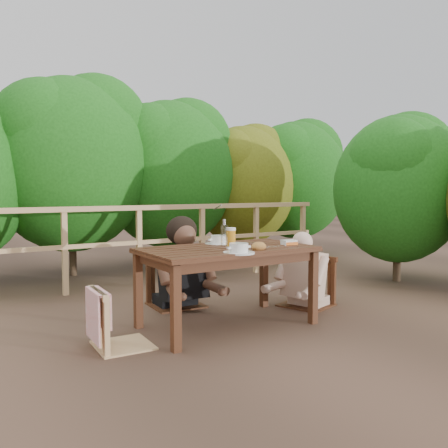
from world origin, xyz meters
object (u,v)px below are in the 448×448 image
soup_near (239,248)px  chair_right (307,260)px  chair_left (122,291)px  beer_glass (231,238)px  chair_far (176,257)px  soup_far (219,240)px  bottle (224,234)px  bread_roll (259,247)px  butter_tub (289,243)px  tumbler (252,247)px  woman (175,237)px  table (227,287)px  diner_right (309,244)px

soup_near → chair_right: bearing=21.8°
chair_left → beer_glass: bearing=-82.5°
chair_left → chair_far: size_ratio=0.84×
soup_far → bottle: bearing=-110.6°
bread_roll → beer_glass: (-0.05, 0.35, 0.05)m
chair_right → butter_tub: size_ratio=7.16×
soup_far → tumbler: bearing=-90.0°
tumbler → woman: bearing=97.8°
soup_near → bottle: size_ratio=1.01×
bottle → chair_far: bearing=95.3°
bottle → chair_left: bearing=-174.4°
chair_far → soup_far: bearing=-71.6°
table → beer_glass: size_ratio=8.33×
woman → soup_far: size_ratio=5.35×
chair_right → soup_near: bearing=-85.7°
beer_glass → table: bearing=-142.4°
table → diner_right: bearing=7.8°
soup_near → bottle: bottle is taller
table → soup_near: bearing=-106.4°
woman → beer_glass: (0.14, -0.84, 0.06)m
soup_near → beer_glass: bearing=65.8°
tumbler → chair_right: bearing=21.7°
bread_roll → bottle: bottle is taller
chair_right → table: bearing=-99.5°
butter_tub → chair_right: bearing=37.2°
bread_roll → butter_tub: 0.47m
chair_far → woman: bearing=93.7°
chair_right → tumbler: 1.09m
chair_left → bottle: (0.98, 0.10, 0.38)m
beer_glass → tumbler: (0.02, -0.30, -0.05)m
table → chair_far: size_ratio=1.44×
chair_left → tumbler: (1.07, -0.21, 0.29)m
chair_left → chair_far: 1.28m
bottle → table: bearing=-101.0°
bottle → tumbler: size_ratio=3.46×
chair_left → bread_roll: bearing=-100.6°
beer_glass → bottle: (-0.06, 0.01, 0.04)m
soup_far → beer_glass: beer_glass is taller
soup_far → bottle: bottle is taller
chair_far → bread_roll: (0.19, -1.16, 0.21)m
diner_right → butter_tub: 0.61m
soup_far → butter_tub: size_ratio=2.00×
chair_left → soup_far: size_ratio=3.23×
tumbler → chair_far: bearing=97.9°
butter_tub → chair_left: bearing=-178.2°
woman → bread_roll: size_ratio=10.52×
diner_right → bottle: size_ratio=5.02×
diner_right → bread_roll: (-0.98, -0.44, 0.09)m
chair_left → chair_right: 2.06m
diner_right → chair_far: bearing=40.9°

